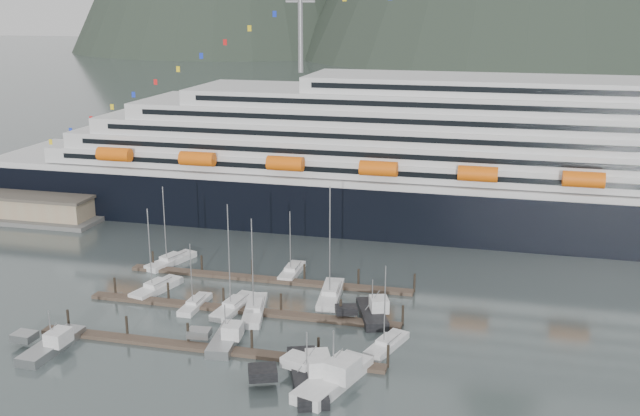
% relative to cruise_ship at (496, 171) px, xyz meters
% --- Properties ---
extents(ground, '(1600.00, 1600.00, 0.00)m').
position_rel_cruise_ship_xyz_m(ground, '(-30.03, -54.94, -12.04)').
color(ground, '#495657').
rests_on(ground, ground).
extents(cruise_ship, '(210.00, 30.40, 50.30)m').
position_rel_cruise_ship_xyz_m(cruise_ship, '(0.00, 0.00, 0.00)').
color(cruise_ship, black).
rests_on(cruise_ship, ground).
extents(warehouse, '(46.00, 20.00, 5.80)m').
position_rel_cruise_ship_xyz_m(warehouse, '(-102.03, -12.94, -9.79)').
color(warehouse, '#595956').
rests_on(warehouse, ground).
extents(dock_near, '(48.18, 2.28, 3.20)m').
position_rel_cruise_ship_xyz_m(dock_near, '(-34.95, -64.89, -11.73)').
color(dock_near, '#4D3D31').
rests_on(dock_near, ground).
extents(dock_mid, '(48.18, 2.28, 3.20)m').
position_rel_cruise_ship_xyz_m(dock_mid, '(-34.95, -51.89, -11.73)').
color(dock_mid, '#4D3D31').
rests_on(dock_mid, ground).
extents(dock_far, '(48.18, 2.28, 3.20)m').
position_rel_cruise_ship_xyz_m(dock_far, '(-34.95, -38.89, -11.73)').
color(dock_far, '#4D3D31').
rests_on(dock_far, ground).
extents(sailboat_a, '(5.20, 10.36, 14.34)m').
position_rel_cruise_ship_xyz_m(sailboat_a, '(-50.65, -47.61, -11.60)').
color(sailboat_a, silver).
rests_on(sailboat_a, ground).
extents(sailboat_b, '(3.99, 10.67, 16.97)m').
position_rel_cruise_ship_xyz_m(sailboat_b, '(-36.19, -51.38, -11.59)').
color(sailboat_b, silver).
rests_on(sailboat_b, ground).
extents(sailboat_c, '(2.31, 8.18, 10.58)m').
position_rel_cruise_ship_xyz_m(sailboat_c, '(-42.17, -52.03, -11.65)').
color(sailboat_c, silver).
rests_on(sailboat_c, ground).
extents(sailboat_d, '(5.28, 11.93, 15.34)m').
position_rel_cruise_ship_xyz_m(sailboat_d, '(-32.75, -52.02, -11.61)').
color(sailboat_d, silver).
rests_on(sailboat_d, ground).
extents(sailboat_e, '(5.82, 10.90, 14.59)m').
position_rel_cruise_ship_xyz_m(sailboat_e, '(-53.98, -35.14, -11.61)').
color(sailboat_e, silver).
rests_on(sailboat_e, ground).
extents(sailboat_f, '(2.61, 8.84, 11.65)m').
position_rel_cruise_ship_xyz_m(sailboat_f, '(-31.99, -34.95, -11.63)').
color(sailboat_f, silver).
rests_on(sailboat_f, ground).
extents(sailboat_g, '(4.22, 12.23, 18.58)m').
position_rel_cruise_ship_xyz_m(sailboat_g, '(-23.28, -43.45, -11.57)').
color(sailboat_g, silver).
rests_on(sailboat_g, ground).
extents(sailboat_h, '(5.04, 9.01, 12.22)m').
position_rel_cruise_ship_xyz_m(sailboat_h, '(-12.03, -58.56, -11.63)').
color(sailboat_h, silver).
rests_on(sailboat_h, ground).
extents(trawler_a, '(8.10, 11.24, 6.06)m').
position_rel_cruise_ship_xyz_m(trawler_a, '(-54.80, -69.94, -11.23)').
color(trawler_a, '#979A9D').
rests_on(trawler_a, ground).
extents(trawler_b, '(7.53, 9.87, 6.18)m').
position_rel_cruise_ship_xyz_m(trawler_b, '(-33.22, -62.69, -11.22)').
color(trawler_b, '#979A9D').
rests_on(trawler_b, ground).
extents(trawler_c, '(11.36, 14.33, 7.15)m').
position_rel_cruise_ship_xyz_m(trawler_c, '(-20.05, -70.00, -11.13)').
color(trawler_c, black).
rests_on(trawler_c, ground).
extents(trawler_d, '(10.79, 13.63, 7.81)m').
position_rel_cruise_ship_xyz_m(trawler_d, '(-16.77, -69.90, -11.07)').
color(trawler_d, silver).
rests_on(trawler_d, ground).
extents(trawler_e, '(8.60, 10.47, 6.44)m').
position_rel_cruise_ship_xyz_m(trawler_e, '(-15.79, -49.47, -11.19)').
color(trawler_e, black).
rests_on(trawler_e, ground).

